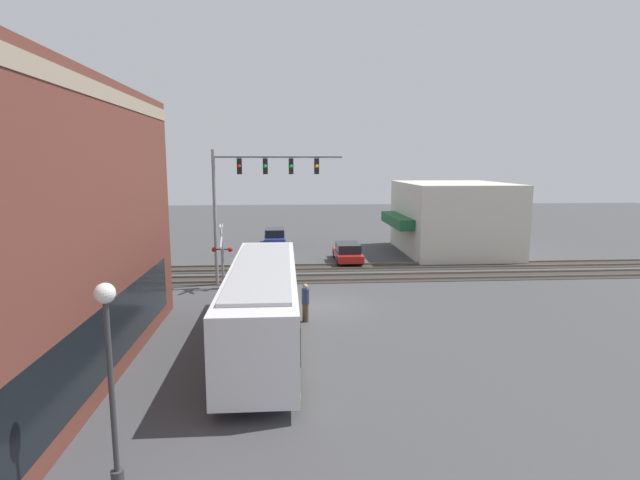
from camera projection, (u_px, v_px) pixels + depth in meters
name	position (u px, v px, depth m)	size (l,w,h in m)	color
ground_plane	(324.00, 306.00, 25.04)	(120.00, 120.00, 0.00)	#424244
shop_building	(452.00, 218.00, 39.70)	(10.00, 9.03, 5.55)	beige
city_bus	(263.00, 301.00, 19.54)	(12.44, 2.59, 3.23)	silver
traffic_signal_gantry	(254.00, 184.00, 28.70)	(0.42, 7.48, 7.88)	gray
crossing_signal	(222.00, 249.00, 28.12)	(1.41, 1.18, 3.81)	gray
streetlamp	(110.00, 370.00, 10.57)	(0.44, 0.44, 4.73)	#38383A
rail_track_near	(316.00, 278.00, 30.94)	(2.60, 60.00, 0.15)	#332D28
rail_track_far	(313.00, 268.00, 34.10)	(2.60, 60.00, 0.15)	#332D28
parked_car_red	(348.00, 253.00, 36.21)	(4.49, 1.82, 1.38)	#B21E19
parked_car_blue	(275.00, 237.00, 43.35)	(4.53, 1.82, 1.48)	navy
pedestrian_near_bus	(305.00, 302.00, 22.54)	(0.34, 0.34, 1.76)	#473828
pedestrian_at_crossing	(240.00, 274.00, 28.09)	(0.34, 0.34, 1.79)	black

